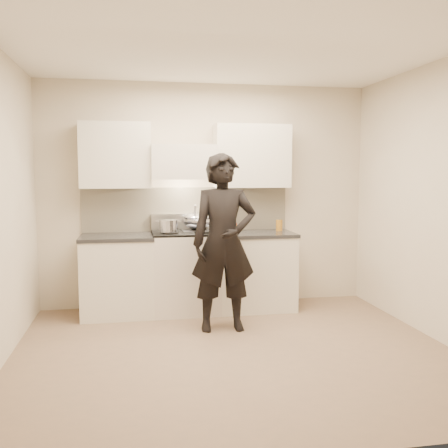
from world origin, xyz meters
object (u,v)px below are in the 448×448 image
object	(u,v)px
utensil_crock	(221,222)
person	(224,243)
counter_right	(254,270)
wok	(198,220)
stove	(186,271)

from	to	relation	value
utensil_crock	person	xyz separation A→B (m)	(-0.13, -0.93, -0.12)
counter_right	person	xyz separation A→B (m)	(-0.51, -0.76, 0.45)
utensil_crock	person	distance (m)	0.95
counter_right	utensil_crock	size ratio (longest dim) A/B	2.56
wok	utensil_crock	distance (m)	0.29
person	counter_right	bearing A→B (deg)	56.90
counter_right	wok	size ratio (longest dim) A/B	1.92
stove	counter_right	size ratio (longest dim) A/B	1.04
utensil_crock	person	world-z (taller)	person
stove	counter_right	distance (m)	0.83
counter_right	utensil_crock	xyz separation A→B (m)	(-0.38, 0.18, 0.57)
counter_right	wok	bearing A→B (deg)	169.69
counter_right	stove	bearing A→B (deg)	-180.00
counter_right	person	size ratio (longest dim) A/B	0.50
counter_right	person	distance (m)	1.02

